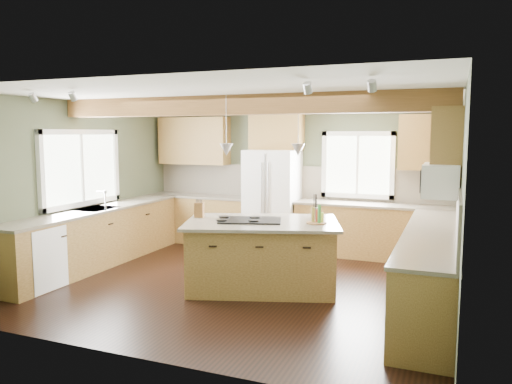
% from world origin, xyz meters
% --- Properties ---
extents(floor, '(5.60, 5.60, 0.00)m').
position_xyz_m(floor, '(0.00, 0.00, 0.00)').
color(floor, black).
rests_on(floor, ground).
extents(ceiling, '(5.60, 5.60, 0.00)m').
position_xyz_m(ceiling, '(0.00, 0.00, 2.60)').
color(ceiling, silver).
rests_on(ceiling, wall_back).
extents(wall_back, '(5.60, 0.00, 5.60)m').
position_xyz_m(wall_back, '(0.00, 2.50, 1.30)').
color(wall_back, '#464D37').
rests_on(wall_back, ground).
extents(wall_left, '(0.00, 5.00, 5.00)m').
position_xyz_m(wall_left, '(-2.80, 0.00, 1.30)').
color(wall_left, '#464D37').
rests_on(wall_left, ground).
extents(wall_right, '(0.00, 5.00, 5.00)m').
position_xyz_m(wall_right, '(2.80, 0.00, 1.30)').
color(wall_right, '#464D37').
rests_on(wall_right, ground).
extents(ceiling_beam, '(5.55, 0.26, 0.26)m').
position_xyz_m(ceiling_beam, '(0.00, -0.05, 2.47)').
color(ceiling_beam, brown).
rests_on(ceiling_beam, ceiling).
extents(soffit_trim, '(5.55, 0.20, 0.10)m').
position_xyz_m(soffit_trim, '(0.00, 2.40, 2.54)').
color(soffit_trim, brown).
rests_on(soffit_trim, ceiling).
extents(backsplash_back, '(5.58, 0.03, 0.58)m').
position_xyz_m(backsplash_back, '(0.00, 2.48, 1.21)').
color(backsplash_back, brown).
rests_on(backsplash_back, wall_back).
extents(backsplash_right, '(0.03, 3.70, 0.58)m').
position_xyz_m(backsplash_right, '(2.78, 0.05, 1.21)').
color(backsplash_right, brown).
rests_on(backsplash_right, wall_right).
extents(base_cab_back_left, '(2.02, 0.60, 0.88)m').
position_xyz_m(base_cab_back_left, '(-1.79, 2.20, 0.44)').
color(base_cab_back_left, brown).
rests_on(base_cab_back_left, floor).
extents(counter_back_left, '(2.06, 0.64, 0.04)m').
position_xyz_m(counter_back_left, '(-1.79, 2.20, 0.90)').
color(counter_back_left, '#463E33').
rests_on(counter_back_left, base_cab_back_left).
extents(base_cab_back_right, '(2.62, 0.60, 0.88)m').
position_xyz_m(base_cab_back_right, '(1.49, 2.20, 0.44)').
color(base_cab_back_right, brown).
rests_on(base_cab_back_right, floor).
extents(counter_back_right, '(2.66, 0.64, 0.04)m').
position_xyz_m(counter_back_right, '(1.49, 2.20, 0.90)').
color(counter_back_right, '#463E33').
rests_on(counter_back_right, base_cab_back_right).
extents(base_cab_left, '(0.60, 3.70, 0.88)m').
position_xyz_m(base_cab_left, '(-2.50, 0.05, 0.44)').
color(base_cab_left, brown).
rests_on(base_cab_left, floor).
extents(counter_left, '(0.64, 3.74, 0.04)m').
position_xyz_m(counter_left, '(-2.50, 0.05, 0.90)').
color(counter_left, '#463E33').
rests_on(counter_left, base_cab_left).
extents(base_cab_right, '(0.60, 3.70, 0.88)m').
position_xyz_m(base_cab_right, '(2.50, 0.05, 0.44)').
color(base_cab_right, brown).
rests_on(base_cab_right, floor).
extents(counter_right, '(0.64, 3.74, 0.04)m').
position_xyz_m(counter_right, '(2.50, 0.05, 0.90)').
color(counter_right, '#463E33').
rests_on(counter_right, base_cab_right).
extents(upper_cab_back_left, '(1.40, 0.35, 0.90)m').
position_xyz_m(upper_cab_back_left, '(-1.99, 2.33, 1.95)').
color(upper_cab_back_left, brown).
rests_on(upper_cab_back_left, wall_back).
extents(upper_cab_over_fridge, '(0.96, 0.35, 0.70)m').
position_xyz_m(upper_cab_over_fridge, '(-0.30, 2.33, 2.15)').
color(upper_cab_over_fridge, brown).
rests_on(upper_cab_over_fridge, wall_back).
extents(upper_cab_right, '(0.35, 2.20, 0.90)m').
position_xyz_m(upper_cab_right, '(2.62, 0.90, 1.95)').
color(upper_cab_right, brown).
rests_on(upper_cab_right, wall_right).
extents(upper_cab_back_corner, '(0.90, 0.35, 0.90)m').
position_xyz_m(upper_cab_back_corner, '(2.30, 2.33, 1.95)').
color(upper_cab_back_corner, brown).
rests_on(upper_cab_back_corner, wall_back).
extents(window_left, '(0.04, 1.60, 1.05)m').
position_xyz_m(window_left, '(-2.78, 0.05, 1.55)').
color(window_left, white).
rests_on(window_left, wall_left).
extents(window_back, '(1.10, 0.04, 1.00)m').
position_xyz_m(window_back, '(1.15, 2.48, 1.55)').
color(window_back, white).
rests_on(window_back, wall_back).
extents(sink, '(0.50, 0.65, 0.03)m').
position_xyz_m(sink, '(-2.50, 0.05, 0.91)').
color(sink, '#262628').
rests_on(sink, counter_left).
extents(faucet, '(0.02, 0.02, 0.28)m').
position_xyz_m(faucet, '(-2.32, 0.05, 1.05)').
color(faucet, '#B2B2B7').
rests_on(faucet, sink).
extents(dishwasher, '(0.60, 0.60, 0.84)m').
position_xyz_m(dishwasher, '(-2.49, -1.25, 0.43)').
color(dishwasher, white).
rests_on(dishwasher, floor).
extents(oven, '(0.60, 0.72, 0.84)m').
position_xyz_m(oven, '(2.49, -1.25, 0.43)').
color(oven, white).
rests_on(oven, floor).
extents(microwave, '(0.40, 0.70, 0.38)m').
position_xyz_m(microwave, '(2.58, -0.05, 1.55)').
color(microwave, white).
rests_on(microwave, wall_right).
extents(pendant_left, '(0.18, 0.18, 0.16)m').
position_xyz_m(pendant_left, '(-0.11, -0.20, 1.88)').
color(pendant_left, '#B2B2B7').
rests_on(pendant_left, ceiling).
extents(pendant_right, '(0.18, 0.18, 0.16)m').
position_xyz_m(pendant_right, '(0.79, 0.10, 1.88)').
color(pendant_right, '#B2B2B7').
rests_on(pendant_right, ceiling).
extents(refrigerator, '(0.90, 0.74, 1.80)m').
position_xyz_m(refrigerator, '(-0.30, 2.12, 0.90)').
color(refrigerator, white).
rests_on(refrigerator, floor).
extents(island, '(2.17, 1.70, 0.88)m').
position_xyz_m(island, '(0.34, -0.05, 0.44)').
color(island, brown).
rests_on(island, floor).
extents(island_top, '(2.33, 1.86, 0.04)m').
position_xyz_m(island_top, '(0.34, -0.05, 0.90)').
color(island_top, '#463E33').
rests_on(island_top, island).
extents(cooktop, '(0.95, 0.78, 0.02)m').
position_xyz_m(cooktop, '(0.19, -0.10, 0.93)').
color(cooktop, black).
rests_on(cooktop, island_top).
extents(knife_block, '(0.14, 0.12, 0.21)m').
position_xyz_m(knife_block, '(-0.59, -0.10, 1.03)').
color(knife_block, brown).
rests_on(knife_block, island_top).
extents(utensil_crock, '(0.12, 0.12, 0.15)m').
position_xyz_m(utensil_crock, '(0.95, 0.42, 1.00)').
color(utensil_crock, '#3B352F').
rests_on(utensil_crock, island_top).
extents(bottle_tray, '(0.36, 0.36, 0.24)m').
position_xyz_m(bottle_tray, '(1.07, 0.04, 1.04)').
color(bottle_tray, brown).
rests_on(bottle_tray, island_top).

